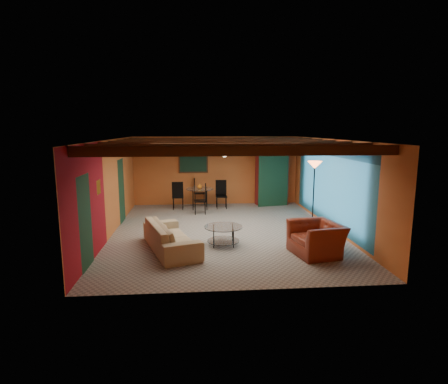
{
  "coord_description": "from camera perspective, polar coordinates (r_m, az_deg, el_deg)",
  "views": [
    {
      "loc": [
        -0.89,
        -10.36,
        3.01
      ],
      "look_at": [
        0.0,
        0.2,
        1.15
      ],
      "focal_mm": 29.09,
      "sensor_mm": 36.0,
      "label": 1
    }
  ],
  "objects": [
    {
      "name": "sofa",
      "position": [
        9.23,
        -8.34,
        -6.91
      ],
      "size": [
        1.63,
        2.56,
        0.7
      ],
      "primitive_type": "imported",
      "rotation": [
        0.0,
        0.0,
        1.89
      ],
      "color": "tan",
      "rests_on": "ground"
    },
    {
      "name": "coffee_table",
      "position": [
        9.54,
        -0.1,
        -6.84
      ],
      "size": [
        1.06,
        1.06,
        0.51
      ],
      "primitive_type": null,
      "rotation": [
        0.0,
        0.0,
        -0.06
      ],
      "color": "silver",
      "rests_on": "ground"
    },
    {
      "name": "painting",
      "position": [
        14.39,
        -4.85,
        4.49
      ],
      "size": [
        1.05,
        0.03,
        0.65
      ],
      "primitive_type": "cube",
      "color": "black",
      "rests_on": "wall_back"
    },
    {
      "name": "potted_plant",
      "position": [
        14.42,
        7.63,
        7.12
      ],
      "size": [
        0.51,
        0.48,
        0.46
      ],
      "primitive_type": "imported",
      "rotation": [
        0.0,
        0.0,
        0.37
      ],
      "color": "#26661E",
      "rests_on": "armoire"
    },
    {
      "name": "armoire",
      "position": [
        14.53,
        7.51,
        2.1
      ],
      "size": [
        1.28,
        0.8,
        2.09
      ],
      "primitive_type": "cube",
      "rotation": [
        0.0,
        0.0,
        0.19
      ],
      "color": "maroon",
      "rests_on": "ground"
    },
    {
      "name": "floor_lamp",
      "position": [
        11.09,
        13.88,
        -0.58
      ],
      "size": [
        0.44,
        0.44,
        2.08
      ],
      "primitive_type": null,
      "rotation": [
        0.0,
        0.0,
        0.04
      ],
      "color": "black",
      "rests_on": "ground"
    },
    {
      "name": "room",
      "position": [
        10.53,
        0.04,
        6.42
      ],
      "size": [
        6.52,
        8.01,
        2.71
      ],
      "color": "gray",
      "rests_on": "ground"
    },
    {
      "name": "armchair",
      "position": [
        9.09,
        14.33,
        -7.12
      ],
      "size": [
        1.27,
        1.39,
        0.78
      ],
      "primitive_type": "imported",
      "rotation": [
        0.0,
        0.0,
        -1.37
      ],
      "color": "maroon",
      "rests_on": "ground"
    },
    {
      "name": "dining_table",
      "position": [
        13.73,
        -3.83,
        -0.43
      ],
      "size": [
        2.09,
        2.09,
        1.08
      ],
      "primitive_type": null,
      "rotation": [
        0.0,
        0.0,
        -0.01
      ],
      "color": "white",
      "rests_on": "ground"
    },
    {
      "name": "ceiling_fan",
      "position": [
        10.42,
        0.09,
        6.38
      ],
      "size": [
        1.5,
        1.5,
        0.44
      ],
      "primitive_type": null,
      "color": "#472614",
      "rests_on": "ceiling"
    },
    {
      "name": "vase",
      "position": [
        13.63,
        -3.86,
        2.2
      ],
      "size": [
        0.2,
        0.2,
        0.19
      ],
      "primitive_type": "imported",
      "rotation": [
        0.0,
        0.0,
        -0.13
      ],
      "color": "orange",
      "rests_on": "dining_table"
    }
  ]
}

